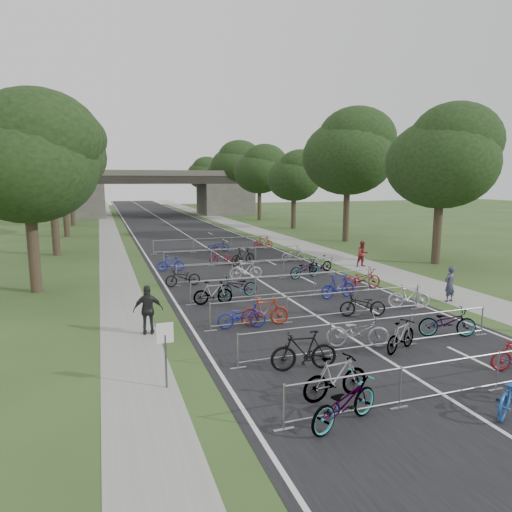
% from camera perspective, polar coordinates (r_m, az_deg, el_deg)
% --- Properties ---
extents(ground, '(200.00, 200.00, 0.00)m').
position_cam_1_polar(ground, '(13.26, 23.03, -16.12)').
color(ground, '#324A1F').
rests_on(ground, ground).
extents(road, '(11.00, 140.00, 0.01)m').
position_cam_1_polar(road, '(59.60, -10.83, 3.95)').
color(road, black).
rests_on(road, ground).
extents(sidewalk_right, '(3.00, 140.00, 0.01)m').
position_cam_1_polar(sidewalk_right, '(61.22, -3.38, 4.24)').
color(sidewalk_right, gray).
rests_on(sidewalk_right, ground).
extents(sidewalk_left, '(2.00, 140.00, 0.01)m').
position_cam_1_polar(sidewalk_left, '(59.03, -18.06, 3.60)').
color(sidewalk_left, gray).
rests_on(sidewalk_left, ground).
extents(lane_markings, '(0.12, 140.00, 0.00)m').
position_cam_1_polar(lane_markings, '(59.60, -10.83, 3.94)').
color(lane_markings, silver).
rests_on(lane_markings, ground).
extents(overpass_bridge, '(31.00, 8.00, 7.05)m').
position_cam_1_polar(overpass_bridge, '(74.25, -12.57, 7.67)').
color(overpass_bridge, '#4A4942').
rests_on(overpass_bridge, ground).
extents(park_sign, '(0.45, 0.06, 1.83)m').
position_cam_1_polar(park_sign, '(12.60, -11.28, -10.63)').
color(park_sign, '#4C4C51').
rests_on(park_sign, ground).
extents(tree_left_0, '(6.72, 6.72, 10.25)m').
position_cam_1_polar(tree_left_0, '(24.90, -26.56, 10.63)').
color(tree_left_0, '#33261C').
rests_on(tree_left_0, ground).
extents(tree_right_0, '(7.17, 7.17, 10.93)m').
position_cam_1_polar(tree_right_0, '(32.67, 22.45, 11.15)').
color(tree_right_0, '#33261C').
rests_on(tree_right_0, ground).
extents(tree_left_1, '(7.56, 7.56, 11.53)m').
position_cam_1_polar(tree_left_1, '(36.86, -24.21, 11.36)').
color(tree_left_1, '#33261C').
rests_on(tree_left_1, ground).
extents(tree_right_1, '(8.18, 8.18, 12.47)m').
position_cam_1_polar(tree_right_1, '(42.52, 11.62, 12.43)').
color(tree_right_1, '#33261C').
rests_on(tree_right_1, ground).
extents(tree_left_2, '(8.40, 8.40, 12.81)m').
position_cam_1_polar(tree_left_2, '(48.86, -23.01, 11.73)').
color(tree_left_2, '#33261C').
rests_on(tree_left_2, ground).
extents(tree_right_2, '(6.16, 6.16, 9.39)m').
position_cam_1_polar(tree_right_2, '(53.17, 4.91, 9.84)').
color(tree_right_2, '#33261C').
rests_on(tree_right_2, ground).
extents(tree_left_3, '(6.72, 6.72, 10.25)m').
position_cam_1_polar(tree_left_3, '(60.78, -22.14, 9.65)').
color(tree_left_3, '#33261C').
rests_on(tree_left_3, ground).
extents(tree_right_3, '(7.17, 7.17, 10.93)m').
position_cam_1_polar(tree_right_3, '(64.35, 0.55, 10.68)').
color(tree_right_3, '#33261C').
rests_on(tree_right_3, ground).
extents(tree_left_4, '(7.56, 7.56, 11.53)m').
position_cam_1_polar(tree_left_4, '(72.78, -21.67, 10.18)').
color(tree_left_4, '#33261C').
rests_on(tree_left_4, ground).
extents(tree_right_4, '(8.18, 8.18, 12.47)m').
position_cam_1_polar(tree_right_4, '(75.80, -2.52, 11.22)').
color(tree_right_4, '#33261C').
rests_on(tree_right_4, ground).
extents(tree_left_5, '(8.40, 8.40, 12.81)m').
position_cam_1_polar(tree_left_5, '(84.78, -21.34, 10.56)').
color(tree_left_5, '#33261C').
rests_on(tree_left_5, ground).
extents(tree_right_5, '(6.16, 6.16, 9.39)m').
position_cam_1_polar(tree_right_5, '(87.34, -4.76, 9.68)').
color(tree_right_5, '#33261C').
rests_on(tree_right_5, ground).
extents(tree_left_6, '(6.72, 6.72, 10.25)m').
position_cam_1_polar(tree_left_6, '(96.74, -21.00, 9.39)').
color(tree_left_6, '#33261C').
rests_on(tree_left_6, ground).
extents(tree_right_6, '(7.17, 7.17, 10.93)m').
position_cam_1_polar(tree_right_6, '(99.03, -6.49, 10.19)').
color(tree_right_6, '#33261C').
rests_on(tree_right_6, ground).
extents(barrier_row_0, '(9.70, 0.08, 1.10)m').
position_cam_1_polar(barrier_row_0, '(13.04, 23.18, -13.95)').
color(barrier_row_0, '#95989C').
rests_on(barrier_row_0, ground).
extents(barrier_row_1, '(9.70, 0.08, 1.10)m').
position_cam_1_polar(barrier_row_1, '(15.69, 14.29, -9.48)').
color(barrier_row_1, '#95989C').
rests_on(barrier_row_1, ground).
extents(barrier_row_2, '(9.70, 0.08, 1.10)m').
position_cam_1_polar(barrier_row_2, '(18.66, 8.23, -6.23)').
color(barrier_row_2, '#95989C').
rests_on(barrier_row_2, ground).
extents(barrier_row_3, '(9.70, 0.08, 1.10)m').
position_cam_1_polar(barrier_row_3, '(22.00, 3.73, -3.73)').
color(barrier_row_3, '#95989C').
rests_on(barrier_row_3, ground).
extents(barrier_row_4, '(9.70, 0.08, 1.10)m').
position_cam_1_polar(barrier_row_4, '(25.65, 0.31, -1.81)').
color(barrier_row_4, '#95989C').
rests_on(barrier_row_4, ground).
extents(barrier_row_5, '(9.70, 0.08, 1.10)m').
position_cam_1_polar(barrier_row_5, '(30.34, -2.79, -0.06)').
color(barrier_row_5, '#95989C').
rests_on(barrier_row_5, ground).
extents(barrier_row_6, '(9.70, 0.08, 1.10)m').
position_cam_1_polar(barrier_row_6, '(36.08, -5.44, 1.43)').
color(barrier_row_6, '#95989C').
rests_on(barrier_row_6, ground).
extents(bike_0, '(2.25, 1.43, 1.12)m').
position_cam_1_polar(bike_0, '(11.07, 10.97, -17.57)').
color(bike_0, '#95989C').
rests_on(bike_0, ground).
extents(bike_1, '(1.95, 0.72, 1.15)m').
position_cam_1_polar(bike_1, '(12.21, 9.91, -14.77)').
color(bike_1, '#95989C').
rests_on(bike_1, ground).
extents(bike_2, '(2.16, 1.67, 1.09)m').
position_cam_1_polar(bike_2, '(13.04, 29.21, -14.40)').
color(bike_2, '#1A4793').
rests_on(bike_2, ground).
extents(bike_4, '(2.07, 0.88, 1.20)m').
position_cam_1_polar(bike_4, '(13.75, 6.00, -11.72)').
color(bike_4, black).
rests_on(bike_4, ground).
extents(bike_5, '(2.24, 1.37, 1.11)m').
position_cam_1_polar(bike_5, '(15.82, 12.60, -9.21)').
color(bike_5, gray).
rests_on(bike_5, ground).
extents(bike_6, '(1.76, 1.16, 1.03)m').
position_cam_1_polar(bike_6, '(15.86, 17.66, -9.54)').
color(bike_6, '#95989C').
rests_on(bike_6, ground).
extents(bike_7, '(2.15, 1.37, 1.07)m').
position_cam_1_polar(bike_7, '(17.85, 22.79, -7.64)').
color(bike_7, '#95989C').
rests_on(bike_7, ground).
extents(bike_8, '(1.94, 0.89, 0.98)m').
position_cam_1_polar(bike_8, '(17.38, -1.78, -7.49)').
color(bike_8, navy).
rests_on(bike_8, ground).
extents(bike_9, '(1.94, 0.80, 1.13)m').
position_cam_1_polar(bike_9, '(17.71, 1.12, -6.92)').
color(bike_9, maroon).
rests_on(bike_9, ground).
extents(bike_10, '(2.00, 1.17, 0.99)m').
position_cam_1_polar(bike_10, '(19.32, 13.21, -5.98)').
color(bike_10, black).
rests_on(bike_10, ground).
extents(bike_11, '(1.86, 1.14, 1.08)m').
position_cam_1_polar(bike_11, '(21.04, 18.56, -4.83)').
color(bike_11, silver).
rests_on(bike_11, ground).
extents(bike_12, '(1.81, 0.61, 1.07)m').
position_cam_1_polar(bike_12, '(20.70, -5.40, -4.62)').
color(bike_12, '#95989C').
rests_on(bike_12, ground).
extents(bike_13, '(2.07, 0.92, 1.05)m').
position_cam_1_polar(bike_13, '(21.86, -2.28, -3.86)').
color(bike_13, '#95989C').
rests_on(bike_13, ground).
extents(bike_14, '(1.90, 0.70, 1.12)m').
position_cam_1_polar(bike_14, '(22.07, 10.21, -3.78)').
color(bike_14, navy).
rests_on(bike_14, ground).
extents(bike_15, '(2.10, 0.74, 1.10)m').
position_cam_1_polar(bike_15, '(24.04, 13.14, -2.81)').
color(bike_15, maroon).
rests_on(bike_15, ground).
extents(bike_16, '(1.92, 0.80, 0.98)m').
position_cam_1_polar(bike_16, '(24.41, -9.12, -2.64)').
color(bike_16, black).
rests_on(bike_16, ground).
extents(bike_17, '(1.92, 0.76, 1.12)m').
position_cam_1_polar(bike_17, '(25.68, -1.30, -1.76)').
color(bike_17, '#A3A2A9').
rests_on(bike_17, ground).
extents(bike_18, '(2.20, 1.23, 1.09)m').
position_cam_1_polar(bike_18, '(26.25, 6.12, -1.60)').
color(bike_18, '#95989C').
rests_on(bike_18, ground).
extents(bike_19, '(1.75, 0.75, 1.02)m').
position_cam_1_polar(bike_19, '(28.08, 8.05, -0.99)').
color(bike_19, '#95989C').
rests_on(bike_19, ground).
extents(bike_20, '(1.68, 0.66, 0.98)m').
position_cam_1_polar(bike_20, '(28.58, -10.59, -0.91)').
color(bike_20, '#1C249C').
rests_on(bike_20, ground).
extents(bike_21, '(1.88, 1.32, 0.94)m').
position_cam_1_polar(bike_21, '(30.32, -4.24, -0.23)').
color(bike_21, maroon).
rests_on(bike_21, ground).
extents(bike_22, '(2.02, 1.29, 1.18)m').
position_cam_1_polar(bike_22, '(30.02, -1.64, -0.07)').
color(bike_22, black).
rests_on(bike_22, ground).
extents(bike_23, '(1.73, 0.81, 0.87)m').
position_cam_1_polar(bike_23, '(31.75, 4.71, 0.15)').
color(bike_23, '#B0B1B9').
rests_on(bike_23, ground).
extents(bike_26, '(1.88, 0.91, 0.94)m').
position_cam_1_polar(bike_26, '(35.73, -4.76, 1.24)').
color(bike_26, navy).
rests_on(bike_26, ground).
extents(bike_27, '(1.72, 0.56, 1.02)m').
position_cam_1_polar(bike_27, '(37.48, 0.91, 1.72)').
color(bike_27, maroon).
rests_on(bike_27, ground).
extents(pedestrian_a, '(0.67, 0.51, 1.66)m').
position_cam_1_polar(pedestrian_a, '(22.83, 23.04, -3.26)').
color(pedestrian_a, '#2F3147').
rests_on(pedestrian_a, ground).
extents(pedestrian_b, '(0.82, 0.65, 1.65)m').
position_cam_1_polar(pedestrian_b, '(30.33, 13.18, 0.23)').
color(pedestrian_b, maroon).
rests_on(pedestrian_b, ground).
extents(pedestrian_c, '(1.11, 0.57, 1.81)m').
position_cam_1_polar(pedestrian_c, '(17.07, -13.32, -6.61)').
color(pedestrian_c, black).
rests_on(pedestrian_c, ground).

